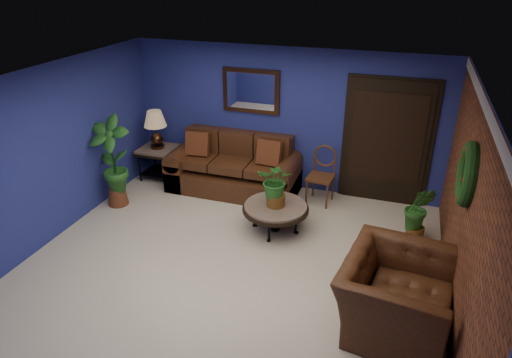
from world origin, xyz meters
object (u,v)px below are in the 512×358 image
(sofa, at_px, (235,171))
(coffee_table, at_px, (276,209))
(side_chair, at_px, (322,171))
(armchair, at_px, (396,295))
(table_lamp, at_px, (155,125))
(end_table, at_px, (158,155))

(sofa, height_order, coffee_table, sofa)
(sofa, xyz_separation_m, side_chair, (1.56, 0.04, 0.22))
(side_chair, bearing_deg, coffee_table, -105.62)
(coffee_table, bearing_deg, sofa, 133.66)
(coffee_table, distance_m, side_chair, 1.28)
(coffee_table, relative_size, side_chair, 1.02)
(sofa, bearing_deg, coffee_table, -46.34)
(side_chair, xyz_separation_m, armchair, (1.37, -2.71, -0.13))
(coffee_table, bearing_deg, table_lamp, 157.07)
(end_table, bearing_deg, armchair, -30.67)
(armchair, bearing_deg, sofa, 55.98)
(sofa, distance_m, armchair, 3.97)
(sofa, height_order, side_chair, sofa)
(sofa, height_order, armchair, sofa)
(side_chair, bearing_deg, table_lamp, -172.55)
(table_lamp, bearing_deg, sofa, 1.36)
(table_lamp, relative_size, side_chair, 0.70)
(end_table, xyz_separation_m, table_lamp, (0.00, -0.00, 0.58))
(table_lamp, distance_m, side_chair, 3.12)
(armchair, bearing_deg, side_chair, 35.16)
(sofa, distance_m, coffee_table, 1.58)
(coffee_table, xyz_separation_m, side_chair, (0.47, 1.18, 0.18))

